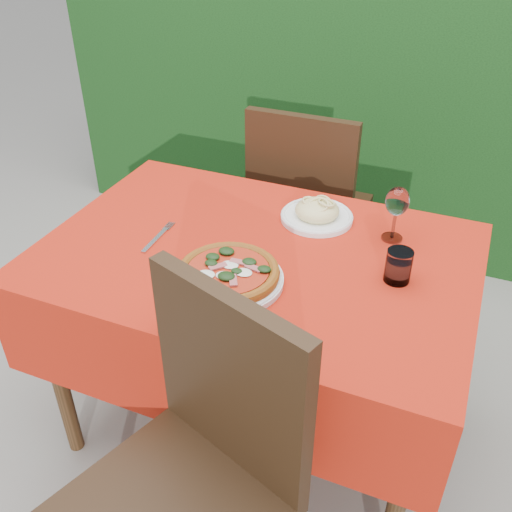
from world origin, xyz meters
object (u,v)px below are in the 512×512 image
at_px(pizza_plate, 228,275).
at_px(fork, 155,240).
at_px(chair_near, 199,462).
at_px(wine_glass, 397,203).
at_px(pasta_plate, 317,213).
at_px(chair_far, 306,203).
at_px(water_glass, 398,267).

height_order(pizza_plate, fork, pizza_plate).
xyz_separation_m(chair_near, wine_glass, (0.25, 0.81, 0.31)).
bearing_deg(fork, pasta_plate, 35.11).
bearing_deg(pizza_plate, chair_near, -74.73).
bearing_deg(fork, chair_near, -54.00).
xyz_separation_m(chair_far, water_glass, (0.47, -0.67, 0.24)).
distance_m(pasta_plate, fork, 0.51).
xyz_separation_m(pizza_plate, wine_glass, (0.36, 0.39, 0.10)).
xyz_separation_m(pizza_plate, fork, (-0.29, 0.10, -0.02)).
bearing_deg(water_glass, chair_near, -116.76).
bearing_deg(water_glass, wine_glass, 104.70).
relative_size(water_glass, wine_glass, 0.54).
bearing_deg(chair_far, pasta_plate, 111.50).
relative_size(pizza_plate, pasta_plate, 1.54).
xyz_separation_m(chair_near, water_glass, (0.30, 0.60, 0.23)).
bearing_deg(chair_near, fork, 147.51).
height_order(chair_far, pasta_plate, chair_far).
xyz_separation_m(pizza_plate, water_glass, (0.42, 0.19, 0.02)).
height_order(water_glass, wine_glass, wine_glass).
xyz_separation_m(water_glass, wine_glass, (-0.05, 0.21, 0.08)).
relative_size(pizza_plate, wine_glass, 2.04).
relative_size(pizza_plate, fork, 1.80).
distance_m(chair_far, pizza_plate, 0.89).
distance_m(water_glass, fork, 0.72).
height_order(chair_near, pizza_plate, chair_near).
bearing_deg(pizza_plate, wine_glass, 47.13).
bearing_deg(pizza_plate, pasta_plate, 74.11).
height_order(chair_far, wine_glass, chair_far).
xyz_separation_m(pizza_plate, pasta_plate, (0.12, 0.41, -0.00)).
height_order(chair_near, fork, chair_near).
height_order(chair_far, water_glass, chair_far).
xyz_separation_m(chair_near, fork, (-0.41, 0.52, 0.19)).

